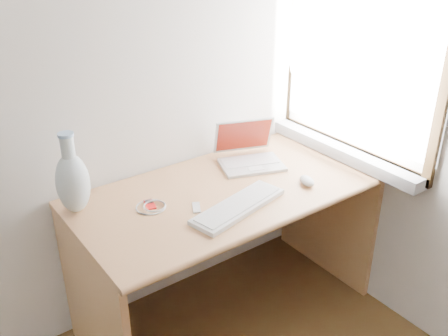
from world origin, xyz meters
TOP-DOWN VIEW (x-y plane):
  - window at (1.72, 1.30)m, footprint 0.11×0.99m
  - desk at (1.03, 1.46)m, footprint 1.43×0.71m
  - laptop at (1.26, 1.53)m, footprint 0.36×0.35m
  - external_keyboard at (0.95, 1.20)m, footprint 0.49×0.24m
  - mouse at (1.34, 1.19)m, footprint 0.09×0.12m
  - ipod at (0.66, 1.45)m, footprint 0.05×0.09m
  - cable_coil at (0.66, 1.43)m, footprint 0.15×0.15m
  - remote at (0.81, 1.31)m, footprint 0.07×0.09m
  - vase at (0.39, 1.59)m, footprint 0.14×0.14m

SIDE VIEW (x-z plane):
  - desk at x=1.03m, z-range 0.16..0.91m
  - remote at x=0.81m, z-range 0.75..0.76m
  - cable_coil at x=0.66m, z-range 0.75..0.76m
  - ipod at x=0.66m, z-range 0.75..0.76m
  - external_keyboard at x=0.95m, z-range 0.75..0.78m
  - mouse at x=1.34m, z-range 0.75..0.79m
  - laptop at x=1.26m, z-range 0.70..0.90m
  - vase at x=0.39m, z-range 0.72..1.07m
  - window at x=1.72m, z-range 0.72..1.83m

